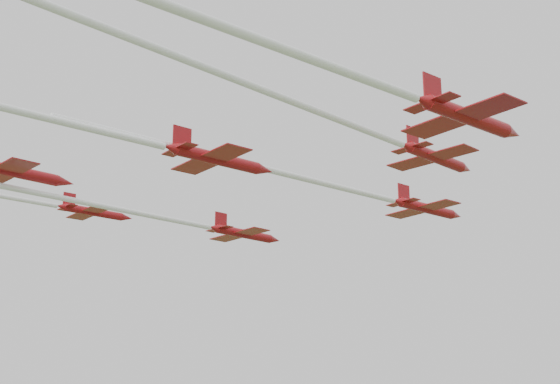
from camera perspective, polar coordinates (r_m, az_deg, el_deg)
The scene contains 5 objects.
jet_lead at distance 88.42m, azimuth 5.52°, elevation 0.08°, with size 21.02×52.19×2.91m.
jet_row2_left at distance 91.20m, azimuth -8.44°, elevation -1.91°, with size 17.53×50.50×2.66m.
jet_row2_right at distance 63.86m, azimuth 1.89°, elevation 6.26°, with size 19.63×66.80×2.69m.
jet_row3_mid at distance 70.41m, azimuth -12.37°, elevation 4.24°, with size 20.87×50.83×2.96m.
jet_row3_right at distance 50.31m, azimuth 1.64°, elevation 9.95°, with size 24.93×63.23×2.93m.
Camera 1 is at (38.97, -62.84, 34.84)m, focal length 50.00 mm.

